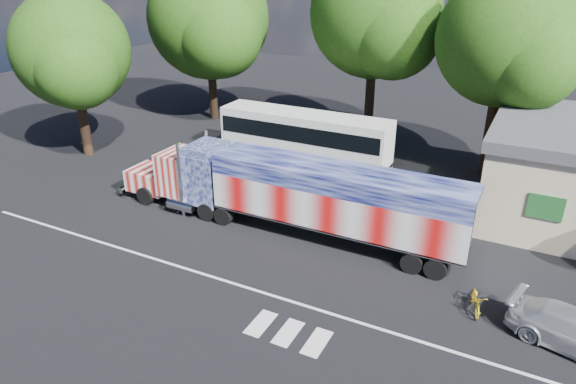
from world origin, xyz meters
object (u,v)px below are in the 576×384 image
at_px(tree_nw_a, 210,19).
at_px(tree_ne_a, 508,39).
at_px(semi_truck, 292,193).
at_px(tree_n_mid, 377,13).
at_px(woman, 175,197).
at_px(tree_w_a, 72,51).
at_px(bicycle, 476,301).
at_px(coach_bus, 304,137).

distance_m(tree_nw_a, tree_ne_a, 23.37).
height_order(semi_truck, tree_nw_a, tree_nw_a).
relative_size(semi_truck, tree_n_mid, 1.39).
relative_size(woman, tree_ne_a, 0.14).
relative_size(tree_nw_a, tree_w_a, 1.19).
bearing_deg(tree_w_a, semi_truck, -10.82).
relative_size(semi_truck, bicycle, 11.27).
bearing_deg(bicycle, tree_ne_a, 81.53).
distance_m(tree_nw_a, tree_w_a, 12.29).
bearing_deg(tree_n_mid, semi_truck, -85.14).
xyz_separation_m(coach_bus, tree_w_a, (-14.51, -5.80, 5.56)).
relative_size(woman, tree_nw_a, 0.13).
bearing_deg(coach_bus, tree_n_mid, 71.21).
height_order(coach_bus, tree_ne_a, tree_ne_a).
height_order(woman, bicycle, woman).
relative_size(semi_truck, woman, 11.01).
relative_size(semi_truck, tree_w_a, 1.75).
bearing_deg(tree_w_a, tree_nw_a, 76.49).
bearing_deg(semi_truck, tree_w_a, 169.18).
relative_size(coach_bus, tree_ne_a, 0.94).
xyz_separation_m(semi_truck, tree_nw_a, (-15.39, 15.39, 6.28)).
height_order(coach_bus, tree_w_a, tree_w_a).
height_order(coach_bus, woman, coach_bus).
height_order(bicycle, tree_nw_a, tree_nw_a).
xyz_separation_m(semi_truck, tree_ne_a, (7.86, 12.96, 6.43)).
bearing_deg(semi_truck, tree_n_mid, 94.86).
bearing_deg(tree_ne_a, tree_n_mid, 160.52).
bearing_deg(tree_w_a, woman, -21.44).
height_order(woman, tree_w_a, tree_w_a).
bearing_deg(tree_n_mid, woman, -107.44).
height_order(tree_ne_a, tree_w_a, tree_ne_a).
distance_m(coach_bus, tree_w_a, 16.58).
bearing_deg(woman, tree_w_a, 172.59).
distance_m(semi_truck, tree_nw_a, 22.65).
bearing_deg(semi_truck, bicycle, -15.28).
bearing_deg(coach_bus, tree_nw_a, 152.34).
relative_size(coach_bus, tree_n_mid, 0.84).
bearing_deg(tree_ne_a, woman, -136.36).
bearing_deg(woman, tree_nw_a, 131.69).
height_order(tree_n_mid, tree_ne_a, tree_n_mid).
distance_m(woman, tree_ne_a, 21.66).
bearing_deg(tree_n_mid, coach_bus, -108.79).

